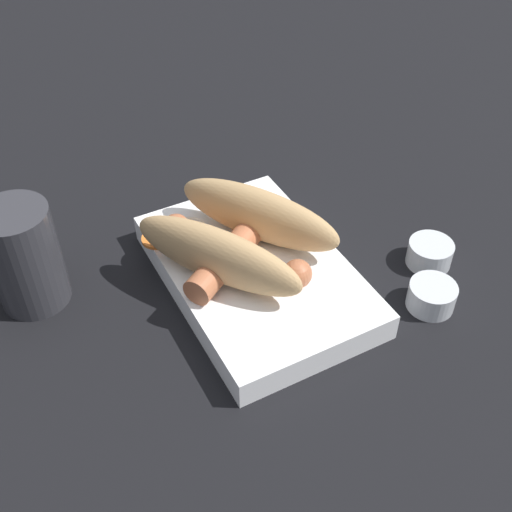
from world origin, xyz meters
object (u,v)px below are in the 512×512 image
(food_tray, at_px, (256,274))
(drink_glass, at_px, (24,257))
(bread_roll, at_px, (240,235))
(condiment_cup_near, at_px, (431,297))
(sausage, at_px, (234,250))
(condiment_cup_far, at_px, (429,254))

(food_tray, bearing_deg, drink_glass, 66.42)
(food_tray, bearing_deg, bread_roll, 32.92)
(food_tray, xyz_separation_m, drink_glass, (0.09, 0.20, 0.04))
(condiment_cup_near, bearing_deg, sausage, 51.89)
(food_tray, distance_m, sausage, 0.04)
(food_tray, relative_size, bread_roll, 1.18)
(sausage, xyz_separation_m, condiment_cup_far, (-0.07, -0.20, -0.03))
(sausage, distance_m, condiment_cup_far, 0.21)
(food_tray, relative_size, drink_glass, 2.30)
(drink_glass, bearing_deg, food_tray, -113.58)
(condiment_cup_near, distance_m, condiment_cup_far, 0.06)
(bread_roll, bearing_deg, sausage, 100.09)
(bread_roll, relative_size, sausage, 1.45)
(bread_roll, relative_size, condiment_cup_far, 4.51)
(bread_roll, distance_m, sausage, 0.02)
(food_tray, distance_m, condiment_cup_far, 0.19)
(bread_roll, distance_m, condiment_cup_near, 0.20)
(food_tray, xyz_separation_m, bread_roll, (0.02, 0.01, 0.04))
(sausage, distance_m, condiment_cup_near, 0.20)
(condiment_cup_far, xyz_separation_m, drink_glass, (0.15, 0.38, 0.04))
(sausage, bearing_deg, food_tray, -130.74)
(bread_roll, xyz_separation_m, sausage, (-0.00, 0.01, -0.02))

